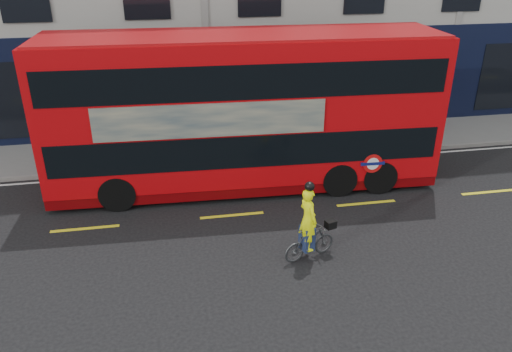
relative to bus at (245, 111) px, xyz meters
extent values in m
plane|color=black|center=(-0.72, -3.46, -2.40)|extent=(120.00, 120.00, 0.00)
cube|color=slate|center=(-0.72, 3.04, -2.34)|extent=(60.00, 3.00, 0.12)
cube|color=slate|center=(-0.72, 1.54, -2.34)|extent=(60.00, 0.12, 0.13)
cube|color=black|center=(-0.72, 4.52, -0.40)|extent=(50.00, 0.08, 4.00)
cube|color=silver|center=(-0.72, 1.24, -2.40)|extent=(58.00, 0.10, 0.01)
cube|color=#C3070C|center=(-0.04, 0.00, 0.15)|extent=(11.66, 3.07, 4.15)
cube|color=#610306|center=(-0.04, 0.00, -2.09)|extent=(11.65, 3.02, 0.32)
cube|color=black|center=(-0.04, 0.00, -0.77)|extent=(11.19, 3.09, 0.95)
cube|color=black|center=(-0.04, 0.00, 1.22)|extent=(11.19, 3.09, 0.95)
cube|color=#A10B0F|center=(-0.04, 0.00, 2.24)|extent=(11.42, 2.96, 0.08)
cube|color=black|center=(5.75, -0.22, -0.77)|extent=(0.13, 2.36, 0.95)
cube|color=black|center=(5.75, -0.22, 1.22)|extent=(0.13, 2.36, 0.95)
cube|color=black|center=(-5.84, 0.23, -0.77)|extent=(0.13, 2.36, 0.95)
cube|color=tan|center=(-1.15, -1.30, 0.22)|extent=(6.30, 0.28, 0.95)
cylinder|color=red|center=(3.58, -1.48, -1.35)|extent=(0.59, 0.04, 0.59)
cylinder|color=white|center=(3.58, -1.49, -1.35)|extent=(0.38, 0.03, 0.38)
cube|color=#0C1459|center=(3.58, -1.49, -1.35)|extent=(0.74, 0.05, 0.09)
cylinder|color=black|center=(3.95, -0.15, -1.88)|extent=(1.15, 2.72, 1.05)
cylinder|color=black|center=(2.69, -0.10, -1.88)|extent=(1.15, 2.72, 1.05)
cylinder|color=black|center=(-3.83, 0.15, -1.88)|extent=(1.15, 2.72, 1.05)
imported|color=#424447|center=(0.86, -4.33, -1.98)|extent=(1.45, 0.81, 0.84)
imported|color=#DFEA09|center=(0.78, -4.36, -1.30)|extent=(0.54, 0.67, 1.58)
cube|color=black|center=(1.42, -4.15, -1.63)|extent=(0.30, 0.26, 0.20)
cube|color=#1C284C|center=(0.78, -4.36, -1.82)|extent=(0.36, 0.41, 0.63)
sphere|color=black|center=(0.78, -4.36, -0.44)|extent=(0.23, 0.23, 0.23)
camera|label=1|loc=(-2.24, -14.12, 4.66)|focal=35.00mm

